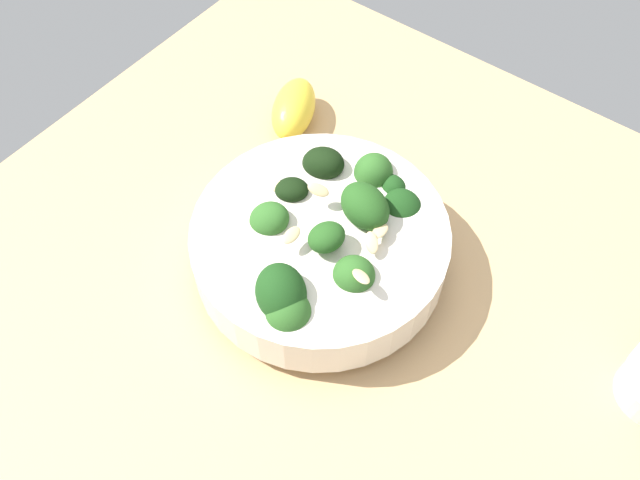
% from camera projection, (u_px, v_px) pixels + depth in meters
% --- Properties ---
extents(ground_plane, '(0.68, 0.68, 0.03)m').
position_uv_depth(ground_plane, '(326.00, 312.00, 0.59)').
color(ground_plane, tan).
extents(bowl_of_broccoli, '(0.21, 0.21, 0.09)m').
position_uv_depth(bowl_of_broccoli, '(322.00, 243.00, 0.56)').
color(bowl_of_broccoli, silver).
rests_on(bowl_of_broccoli, ground_plane).
extents(lemon_wedge, '(0.09, 0.07, 0.04)m').
position_uv_depth(lemon_wedge, '(294.00, 109.00, 0.68)').
color(lemon_wedge, yellow).
rests_on(lemon_wedge, ground_plane).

